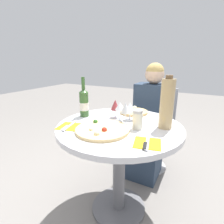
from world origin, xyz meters
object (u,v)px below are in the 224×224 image
Objects in this scene: dining_table at (119,145)px; pizza_large at (102,129)px; tall_carafe at (167,104)px; chair_behind_diner at (152,129)px; seated_diner at (149,126)px; wine_bottle at (84,103)px.

dining_table is 0.24m from pizza_large.
tall_carafe is at bearing 17.19° from dining_table.
chair_behind_diner is at bearing 84.22° from pizza_large.
seated_diner is 0.72m from tall_carafe.
tall_carafe is at bearing 110.03° from chair_behind_diner.
chair_behind_diner is 0.77× the size of seated_diner.
tall_carafe is at bearing 115.02° from seated_diner.
seated_diner reaches higher than tall_carafe.
pizza_large is (-0.10, -0.80, 0.24)m from seated_diner.
chair_behind_diner is 0.18m from seated_diner.
seated_diner is at bearing 85.81° from dining_table.
dining_table is 2.51× the size of tall_carafe.
seated_diner is at bearing 90.00° from chair_behind_diner.
dining_table is 0.45m from wine_bottle.
chair_behind_diner is at bearing -90.00° from seated_diner.
tall_carafe is (0.65, 0.05, 0.06)m from wine_bottle.
dining_table is 0.46m from tall_carafe.
seated_diner reaches higher than wine_bottle.
pizza_large is 1.11× the size of wine_bottle.
tall_carafe reaches higher than chair_behind_diner.
chair_behind_diner is at bearing 86.62° from dining_table.
pizza_large reaches higher than dining_table.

